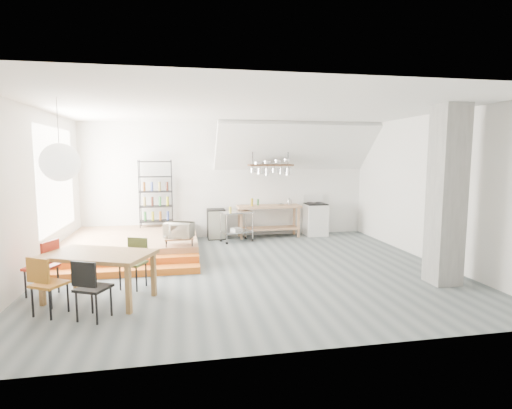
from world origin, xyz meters
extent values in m
plane|color=#535D60|center=(0.00, 0.00, 0.00)|extent=(8.00, 8.00, 0.00)
cube|color=silver|center=(0.00, 3.50, 1.60)|extent=(8.00, 0.04, 3.20)
cube|color=silver|center=(-4.00, 0.00, 1.60)|extent=(0.04, 7.00, 3.20)
cube|color=silver|center=(4.00, 0.00, 1.60)|extent=(0.04, 7.00, 3.20)
cube|color=white|center=(0.00, 0.00, 3.20)|extent=(8.00, 7.00, 0.02)
cube|color=white|center=(1.80, 2.90, 2.55)|extent=(4.40, 1.44, 1.32)
cube|color=white|center=(-3.98, 1.50, 1.80)|extent=(0.02, 2.50, 2.20)
cube|color=#A77953|center=(-2.50, 2.00, 0.20)|extent=(3.00, 3.00, 0.40)
cube|color=orange|center=(-2.50, 0.05, 0.07)|extent=(3.00, 0.35, 0.13)
cube|color=orange|center=(-2.50, 0.40, 0.13)|extent=(3.00, 0.35, 0.27)
cube|color=slate|center=(3.30, -1.50, 1.60)|extent=(0.50, 0.50, 3.20)
cube|color=#A77953|center=(1.10, 3.15, 0.88)|extent=(1.80, 0.60, 0.06)
cube|color=#A77953|center=(1.10, 3.15, 0.25)|extent=(1.70, 0.55, 0.04)
cube|color=#A77953|center=(1.92, 3.37, 0.43)|extent=(0.06, 0.06, 0.86)
cube|color=#A77953|center=(0.28, 3.37, 0.43)|extent=(0.06, 0.06, 0.86)
cube|color=#A77953|center=(1.92, 2.93, 0.43)|extent=(0.06, 0.06, 0.86)
cube|color=#A77953|center=(0.28, 2.93, 0.43)|extent=(0.06, 0.06, 0.86)
cube|color=white|center=(2.50, 3.15, 0.45)|extent=(0.60, 0.60, 0.90)
cube|color=black|center=(2.50, 3.15, 0.92)|extent=(0.58, 0.58, 0.03)
cube|color=white|center=(2.50, 3.43, 1.05)|extent=(0.60, 0.05, 0.25)
cylinder|color=black|center=(2.64, 3.29, 0.94)|extent=(0.18, 0.18, 0.02)
cylinder|color=black|center=(2.36, 3.29, 0.94)|extent=(0.18, 0.18, 0.02)
cylinder|color=black|center=(2.64, 3.01, 0.94)|extent=(0.18, 0.18, 0.02)
cylinder|color=black|center=(2.36, 3.01, 0.94)|extent=(0.18, 0.18, 0.02)
cube|color=#402819|center=(1.10, 2.95, 2.05)|extent=(1.20, 0.50, 0.05)
cylinder|color=black|center=(0.60, 2.95, 2.62)|extent=(0.02, 0.02, 1.15)
cylinder|color=black|center=(1.60, 2.95, 2.62)|extent=(0.02, 0.02, 1.15)
cylinder|color=silver|center=(0.60, 2.90, 1.91)|extent=(0.16, 0.16, 0.12)
cylinder|color=silver|center=(0.80, 2.90, 1.89)|extent=(0.20, 0.20, 0.16)
cylinder|color=silver|center=(1.00, 2.90, 1.87)|extent=(0.16, 0.16, 0.20)
cylinder|color=silver|center=(1.20, 2.90, 1.91)|extent=(0.20, 0.20, 0.12)
cylinder|color=silver|center=(1.40, 2.90, 1.89)|extent=(0.16, 0.16, 0.16)
cylinder|color=silver|center=(1.60, 2.90, 1.87)|extent=(0.20, 0.20, 0.20)
cylinder|color=black|center=(-1.58, 3.38, 1.30)|extent=(0.02, 0.02, 1.80)
cylinder|color=black|center=(-2.42, 3.38, 1.30)|extent=(0.02, 0.02, 1.80)
cylinder|color=black|center=(-1.58, 3.02, 1.30)|extent=(0.02, 0.02, 1.80)
cylinder|color=black|center=(-2.42, 3.02, 1.30)|extent=(0.02, 0.02, 1.80)
cube|color=black|center=(-2.00, 3.20, 0.55)|extent=(0.88, 0.38, 0.02)
cube|color=black|center=(-2.00, 3.20, 0.95)|extent=(0.88, 0.38, 0.02)
cube|color=black|center=(-2.00, 3.20, 1.35)|extent=(0.88, 0.38, 0.02)
cube|color=black|center=(-2.00, 3.20, 1.75)|extent=(0.88, 0.38, 0.02)
cube|color=black|center=(-2.00, 3.20, 2.15)|extent=(0.88, 0.38, 0.03)
cylinder|color=#327E39|center=(-2.00, 3.20, 0.69)|extent=(0.07, 0.07, 0.24)
cylinder|color=#A3A31B|center=(-2.00, 3.20, 1.09)|extent=(0.07, 0.07, 0.24)
cylinder|color=brown|center=(-2.00, 3.20, 1.49)|extent=(0.07, 0.07, 0.24)
cube|color=#A77953|center=(-1.40, 0.75, 0.55)|extent=(0.60, 0.40, 0.03)
cylinder|color=black|center=(-1.13, 0.92, 0.47)|extent=(0.02, 0.02, 0.13)
cylinder|color=black|center=(-1.67, 0.92, 0.47)|extent=(0.02, 0.02, 0.13)
cylinder|color=black|center=(-1.13, 0.58, 0.47)|extent=(0.02, 0.02, 0.13)
cylinder|color=black|center=(-1.67, 0.58, 0.47)|extent=(0.02, 0.02, 0.13)
sphere|color=white|center=(-3.20, -1.04, 2.20)|extent=(0.60, 0.60, 0.60)
cube|color=olive|center=(-2.65, -1.28, 0.75)|extent=(1.87, 1.50, 0.06)
cube|color=olive|center=(-1.82, -1.22, 0.36)|extent=(0.09, 0.09, 0.72)
cube|color=olive|center=(-3.17, -0.63, 0.36)|extent=(0.09, 0.09, 0.72)
cube|color=olive|center=(-2.13, -1.93, 0.36)|extent=(0.09, 0.09, 0.72)
cube|color=olive|center=(-3.48, -1.34, 0.36)|extent=(0.09, 0.09, 0.72)
cube|color=#B56E1F|center=(-3.24, -1.75, 0.46)|extent=(0.55, 0.55, 0.04)
cube|color=#B56E1F|center=(-3.33, -1.91, 0.71)|extent=(0.35, 0.23, 0.35)
cylinder|color=black|center=(-3.46, -1.81, 0.22)|extent=(0.03, 0.03, 0.45)
cylinder|color=black|center=(-3.18, -1.97, 0.22)|extent=(0.03, 0.03, 0.45)
cylinder|color=black|center=(-3.30, -1.53, 0.22)|extent=(0.03, 0.03, 0.45)
cylinder|color=black|center=(-3.02, -1.69, 0.22)|extent=(0.03, 0.03, 0.45)
cube|color=black|center=(-2.59, -2.04, 0.45)|extent=(0.54, 0.54, 0.04)
cube|color=black|center=(-2.67, -2.20, 0.70)|extent=(0.36, 0.21, 0.35)
cylinder|color=black|center=(-2.80, -2.11, 0.22)|extent=(0.03, 0.03, 0.44)
cylinder|color=black|center=(-2.51, -2.25, 0.22)|extent=(0.03, 0.03, 0.44)
cylinder|color=black|center=(-2.66, -1.82, 0.22)|extent=(0.03, 0.03, 0.44)
cylinder|color=black|center=(-2.37, -1.96, 0.22)|extent=(0.03, 0.03, 0.44)
cube|color=#55622E|center=(-2.19, -0.75, 0.44)|extent=(0.52, 0.52, 0.04)
cube|color=#55622E|center=(-2.12, -0.59, 0.69)|extent=(0.36, 0.19, 0.35)
cylinder|color=black|center=(-1.98, -0.68, 0.22)|extent=(0.03, 0.03, 0.43)
cylinder|color=black|center=(-2.27, -0.54, 0.22)|extent=(0.03, 0.03, 0.43)
cylinder|color=black|center=(-2.12, -0.96, 0.22)|extent=(0.03, 0.03, 0.43)
cylinder|color=black|center=(-2.40, -0.83, 0.22)|extent=(0.03, 0.03, 0.43)
cube|color=red|center=(-3.63, -0.85, 0.48)|extent=(0.55, 0.55, 0.04)
cube|color=red|center=(-3.46, -0.92, 0.74)|extent=(0.19, 0.39, 0.37)
cylinder|color=black|center=(-3.54, -1.07, 0.23)|extent=(0.03, 0.03, 0.47)
cylinder|color=black|center=(-3.41, -0.76, 0.23)|extent=(0.03, 0.03, 0.47)
cylinder|color=black|center=(-3.85, -0.95, 0.23)|extent=(0.03, 0.03, 0.47)
cylinder|color=black|center=(-3.73, -0.63, 0.23)|extent=(0.03, 0.03, 0.47)
cube|color=silver|center=(0.11, 2.70, 0.80)|extent=(0.92, 0.68, 0.04)
cube|color=silver|center=(0.11, 2.70, 0.27)|extent=(0.92, 0.68, 0.03)
cylinder|color=silver|center=(0.42, 3.01, 0.41)|extent=(0.03, 0.03, 0.78)
sphere|color=black|center=(0.42, 3.01, 0.04)|extent=(0.07, 0.07, 0.07)
cylinder|color=silver|center=(-0.31, 2.77, 0.41)|extent=(0.03, 0.03, 0.78)
sphere|color=black|center=(-0.31, 2.77, 0.04)|extent=(0.07, 0.07, 0.07)
cylinder|color=silver|center=(0.54, 2.63, 0.41)|extent=(0.03, 0.03, 0.78)
sphere|color=black|center=(0.54, 2.63, 0.04)|extent=(0.07, 0.07, 0.07)
cylinder|color=silver|center=(-0.19, 2.39, 0.41)|extent=(0.03, 0.03, 0.78)
sphere|color=black|center=(-0.19, 2.39, 0.04)|extent=(0.07, 0.07, 0.07)
cube|color=black|center=(-0.39, 3.20, 0.42)|extent=(0.49, 0.49, 0.83)
imported|color=beige|center=(-1.40, 0.75, 0.73)|extent=(0.68, 0.57, 0.32)
imported|color=silver|center=(1.44, 3.10, 0.93)|extent=(0.21, 0.21, 0.05)
camera|label=1|loc=(-1.35, -7.80, 2.30)|focal=28.00mm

